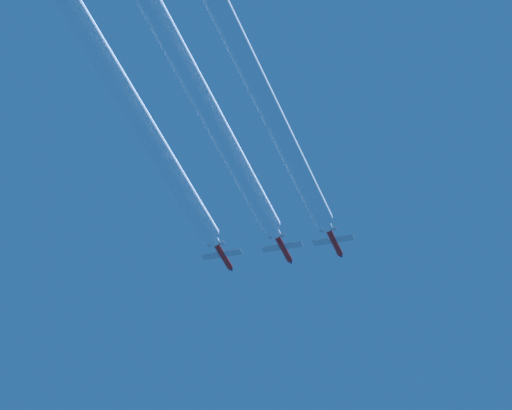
% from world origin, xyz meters
% --- Properties ---
extents(jet_far_left, '(7.30, 10.63, 2.55)m').
position_xyz_m(jet_far_left, '(-10.57, -0.19, 152.83)').
color(jet_far_left, red).
extents(jet_inner_left, '(7.30, 10.63, 2.55)m').
position_xyz_m(jet_inner_left, '(0.43, 0.28, 152.73)').
color(jet_inner_left, red).
extents(jet_center, '(7.30, 10.63, 2.55)m').
position_xyz_m(jet_center, '(9.65, 0.46, 152.49)').
color(jet_center, red).
extents(smoke_trail_far_left, '(3.45, 72.01, 3.45)m').
position_xyz_m(smoke_trail_far_left, '(-10.57, -41.06, 152.81)').
color(smoke_trail_far_left, white).
extents(smoke_trail_inner_left, '(3.45, 76.46, 3.45)m').
position_xyz_m(smoke_trail_inner_left, '(0.43, -42.81, 152.71)').
color(smoke_trail_inner_left, white).
extents(smoke_trail_center, '(3.45, 75.15, 3.45)m').
position_xyz_m(smoke_trail_center, '(9.65, -41.99, 152.47)').
color(smoke_trail_center, white).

